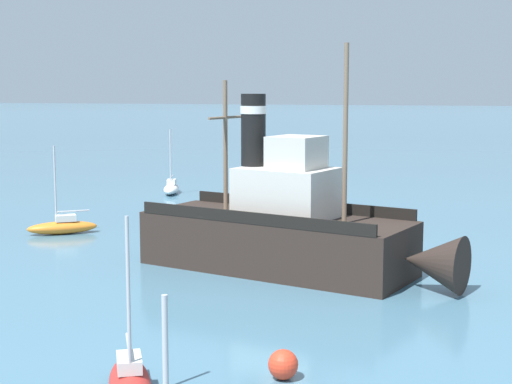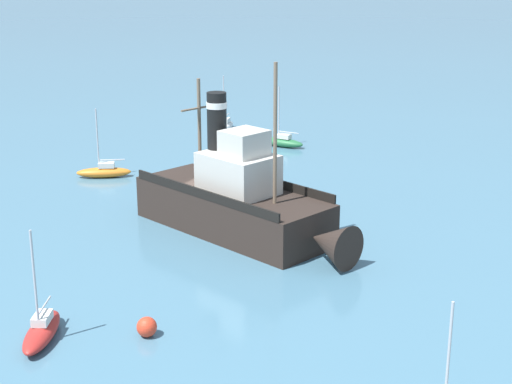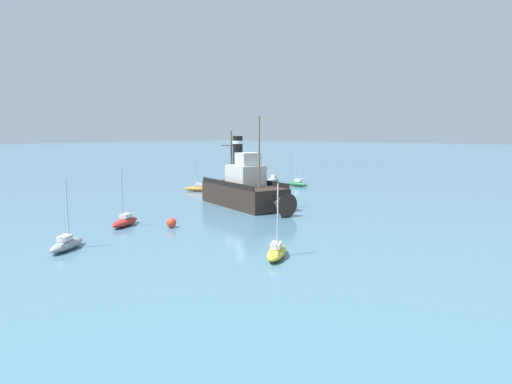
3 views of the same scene
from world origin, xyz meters
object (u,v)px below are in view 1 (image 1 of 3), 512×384
sailboat_green (251,197)px  sailboat_orange (62,226)px  sailboat_white (171,188)px  mooring_buoy (283,364)px  old_tugboat (288,231)px  sailboat_red (130,381)px

sailboat_green → sailboat_orange: bearing=-27.3°
sailboat_white → mooring_buoy: bearing=25.1°
sailboat_orange → sailboat_white: 16.93m
sailboat_orange → old_tugboat: bearing=68.3°
old_tugboat → sailboat_orange: 15.09m
sailboat_white → sailboat_red: size_ratio=1.00×
sailboat_green → mooring_buoy: size_ratio=5.76×
mooring_buoy → sailboat_green: bearing=-163.8°
old_tugboat → mooring_buoy: (12.62, 2.54, -1.41)m
sailboat_white → sailboat_red: 39.47m
old_tugboat → sailboat_red: old_tugboat is taller
old_tugboat → sailboat_white: old_tugboat is taller
old_tugboat → sailboat_green: bearing=-160.7°
old_tugboat → sailboat_red: bearing=-4.2°
mooring_buoy → old_tugboat: bearing=-168.6°
old_tugboat → sailboat_red: (14.87, -1.10, -1.40)m
sailboat_orange → mooring_buoy: 24.55m
old_tugboat → sailboat_green: (-19.45, -6.80, -1.40)m
old_tugboat → mooring_buoy: 12.95m
old_tugboat → sailboat_green: 20.65m
mooring_buoy → sailboat_white: bearing=-154.9°
sailboat_orange → sailboat_red: same height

